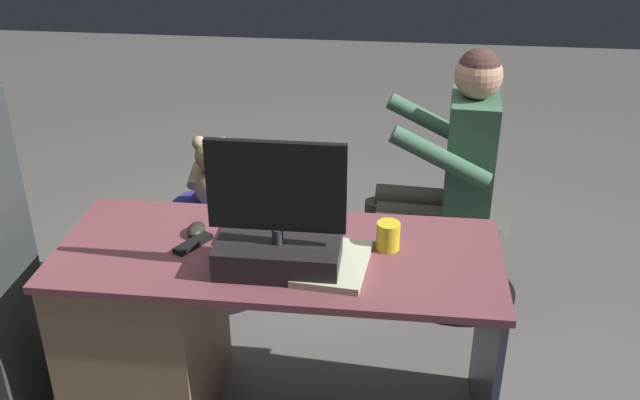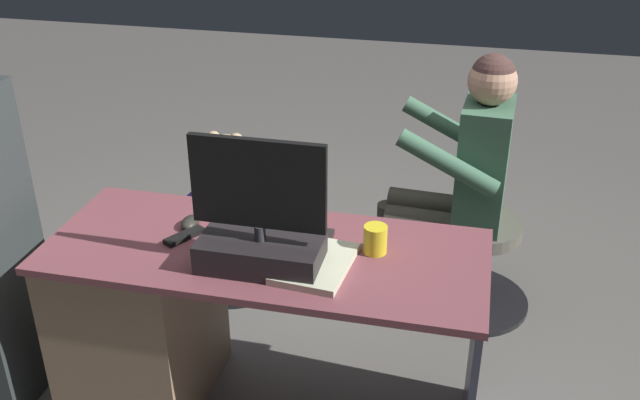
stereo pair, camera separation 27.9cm
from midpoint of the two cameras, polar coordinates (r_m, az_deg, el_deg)
name	(u,v)px [view 2 (the right image)]	position (r m, az deg, el deg)	size (l,w,h in m)	color
ground_plane	(297,346)	(3.17, 0.73, -11.53)	(10.00, 10.00, 0.00)	#5E5C57
desk	(166,313)	(2.74, -9.14, -8.85)	(1.50, 0.61, 0.72)	brown
monitor	(260,232)	(2.29, -1.27, -2.67)	(0.43, 0.20, 0.44)	black
keyboard	(271,234)	(2.51, -0.71, -2.80)	(0.42, 0.14, 0.02)	black
computer_mouse	(190,222)	(2.58, -7.16, -1.83)	(0.06, 0.10, 0.04)	#282720
cup	(375,239)	(2.42, 7.67, -3.17)	(0.08, 0.08, 0.10)	yellow
tv_remote	(184,236)	(2.52, -7.53, -2.91)	(0.04, 0.15, 0.02)	black
notebook_binder	(315,264)	(2.34, 3.03, -5.12)	(0.22, 0.30, 0.02)	beige
office_chair_teddy	(231,234)	(3.46, -4.74, -2.73)	(0.51, 0.51, 0.43)	black
teddy_bear	(228,170)	(3.32, -4.90, 2.33)	(0.24, 0.24, 0.34)	tan
visitor_chair	(472,259)	(3.40, 14.21, -4.59)	(0.55, 0.55, 0.43)	black
person	(463,166)	(3.18, 13.64, 2.58)	(0.56, 0.50, 1.19)	#416A50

